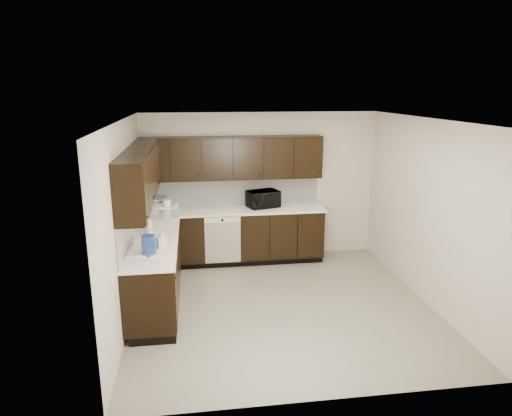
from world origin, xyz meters
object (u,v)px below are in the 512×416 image
at_px(sink, 153,251).
at_px(toaster_oven, 156,205).
at_px(storage_bin, 163,212).
at_px(microwave, 263,199).
at_px(blue_pitcher, 149,245).

xyz_separation_m(sink, toaster_oven, (-0.07, 1.70, 0.17)).
bearing_deg(storage_bin, toaster_oven, 110.91).
distance_m(microwave, blue_pitcher, 2.68).
bearing_deg(storage_bin, sink, -92.49).
relative_size(microwave, toaster_oven, 1.38).
xyz_separation_m(sink, blue_pitcher, (-0.01, -0.32, 0.18)).
bearing_deg(microwave, storage_bin, 174.79).
distance_m(toaster_oven, storage_bin, 0.36).
height_order(toaster_oven, blue_pitcher, blue_pitcher).
xyz_separation_m(storage_bin, blue_pitcher, (-0.07, -1.68, 0.04)).
bearing_deg(blue_pitcher, sink, 105.47).
height_order(storage_bin, blue_pitcher, blue_pitcher).
height_order(toaster_oven, storage_bin, toaster_oven).
relative_size(sink, storage_bin, 1.84).
height_order(sink, blue_pitcher, sink).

